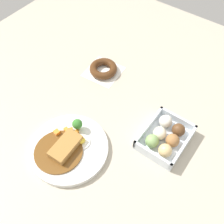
# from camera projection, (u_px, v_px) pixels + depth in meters

# --- Properties ---
(ground_plane) EXTENTS (1.60, 1.60, 0.00)m
(ground_plane) POSITION_uv_depth(u_px,v_px,m) (110.00, 140.00, 0.86)
(ground_plane) COLOR #B2A893
(curry_plate) EXTENTS (0.25, 0.25, 0.06)m
(curry_plate) POSITION_uv_depth(u_px,v_px,m) (68.00, 147.00, 0.82)
(curry_plate) COLOR white
(curry_plate) RESTS_ON ground_plane
(donut_box) EXTENTS (0.17, 0.14, 0.06)m
(donut_box) POSITION_uv_depth(u_px,v_px,m) (165.00, 137.00, 0.83)
(donut_box) COLOR silver
(donut_box) RESTS_ON ground_plane
(chocolate_ring_donut) EXTENTS (0.14, 0.14, 0.03)m
(chocolate_ring_donut) POSITION_uv_depth(u_px,v_px,m) (103.00, 69.00, 1.03)
(chocolate_ring_donut) COLOR white
(chocolate_ring_donut) RESTS_ON ground_plane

